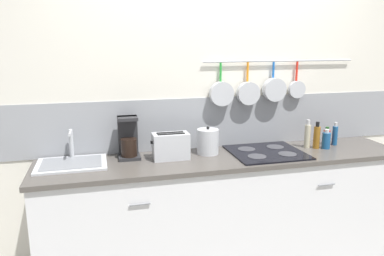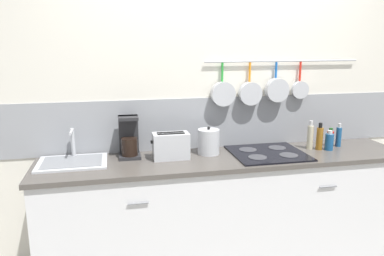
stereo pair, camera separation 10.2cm
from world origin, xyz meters
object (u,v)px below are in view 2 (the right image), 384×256
Objects in this scene: bottle_hot_sauce at (310,136)px; bottle_olive_oil at (330,138)px; kettle at (209,142)px; bottle_dish_soap at (329,141)px; bottle_sesame_oil at (339,136)px; bottle_cooking_wine at (320,138)px; toaster at (171,146)px; coffee_maker at (129,140)px.

bottle_hot_sauce is 0.22m from bottle_olive_oil.
bottle_dish_soap is at bearing -6.11° from kettle.
bottle_olive_oil is at bearing 10.63° from bottle_hot_sauce.
bottle_hot_sauce is at bearing -176.75° from bottle_sesame_oil.
bottle_olive_oil is (0.15, 0.08, -0.03)m from bottle_cooking_wine.
bottle_hot_sauce is 1.45× the size of bottle_dish_soap.
toaster is at bearing 178.05° from bottle_dish_soap.
toaster is 1.37m from bottle_olive_oil.
bottle_dish_soap is (0.07, -0.03, -0.03)m from bottle_cooking_wine.
coffee_maker reaches higher than kettle.
bottle_cooking_wine is at bearing -4.83° from coffee_maker.
bottle_dish_soap is 0.16m from bottle_sesame_oil.
toaster is 1.29× the size of bottle_cooking_wine.
bottle_hot_sauce is at bearing -2.76° from kettle.
bottle_hot_sauce is at bearing 150.06° from bottle_cooking_wine.
bottle_hot_sauce is 1.20× the size of bottle_sesame_oil.
bottle_sesame_oil is at bearing 3.25° from bottle_hot_sauce.
bottle_sesame_oil is (0.06, -0.02, 0.02)m from bottle_olive_oil.
coffee_maker is at bearing 175.19° from kettle.
kettle reaches higher than bottle_olive_oil.
bottle_olive_oil is (1.67, -0.05, -0.06)m from coffee_maker.
toaster reaches higher than bottle_dish_soap.
coffee_maker is at bearing 159.64° from toaster.
bottle_sesame_oil reaches higher than bottle_olive_oil.
bottle_dish_soap is at bearing -125.28° from bottle_olive_oil.
coffee_maker reaches higher than bottle_sesame_oil.
toaster reaches higher than bottle_olive_oil.
bottle_hot_sauce is at bearing -3.62° from coffee_maker.
toaster is 1.84× the size of bottle_olive_oil.
bottle_sesame_oil is at bearing 14.02° from bottle_cooking_wine.
bottle_sesame_oil is (0.27, 0.02, -0.02)m from bottle_hot_sauce.
bottle_dish_soap is at bearing -5.61° from coffee_maker.
toaster is 1.43m from bottle_sesame_oil.
bottle_hot_sauce is at bearing 1.01° from toaster.
bottle_hot_sauce is 0.07m from bottle_cooking_wine.
bottle_sesame_oil is (0.14, 0.08, 0.01)m from bottle_dish_soap.
bottle_cooking_wine is (0.91, -0.08, -0.00)m from kettle.
coffee_maker reaches higher than bottle_dish_soap.
bottle_dish_soap is (1.29, -0.04, -0.03)m from toaster.
kettle is at bearing 11.24° from toaster.
bottle_hot_sauce is 0.27m from bottle_sesame_oil.
bottle_olive_oil is (1.36, 0.06, -0.03)m from toaster.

